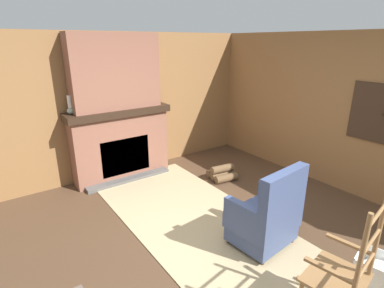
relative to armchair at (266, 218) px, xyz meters
name	(u,v)px	position (x,y,z in m)	size (l,w,h in m)	color
ground_plane	(209,249)	(-0.32, -0.57, -0.37)	(14.00, 14.00, 0.00)	#4C3523
wood_panel_wall_left	(113,107)	(-2.99, -0.57, 0.84)	(0.06, 5.88, 2.42)	olive
wood_panel_wall_back	(349,115)	(-0.30, 2.10, 0.85)	(5.88, 0.09, 2.42)	olive
fireplace_hearth	(121,144)	(-2.75, -0.57, 0.24)	(0.59, 1.73, 1.22)	brown
chimney_breast	(115,72)	(-2.77, -0.57, 1.44)	(0.33, 1.43, 1.19)	brown
area_rug	(203,226)	(-0.71, -0.35, -0.36)	(3.91, 1.62, 0.01)	tan
armchair	(266,218)	(0.00, 0.00, 0.00)	(0.65, 0.76, 1.01)	#3D4C75
rocking_chair	(341,282)	(1.03, -0.29, 0.05)	(0.87, 0.60, 1.22)	olive
firewood_stack	(222,173)	(-1.65, 0.78, -0.27)	(0.47, 0.47, 0.25)	brown
laundry_basket	(382,273)	(1.08, 0.45, -0.22)	(0.53, 0.44, 0.29)	white
oil_lamp_vase	(70,107)	(-2.80, -1.30, 0.95)	(0.12, 0.12, 0.29)	#99B29E
storage_case	(148,100)	(-2.80, 0.02, 0.93)	(0.13, 0.20, 0.16)	brown
decorative_plate_on_mantel	(112,100)	(-2.82, -0.64, 0.99)	(0.08, 0.30, 0.29)	#336093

